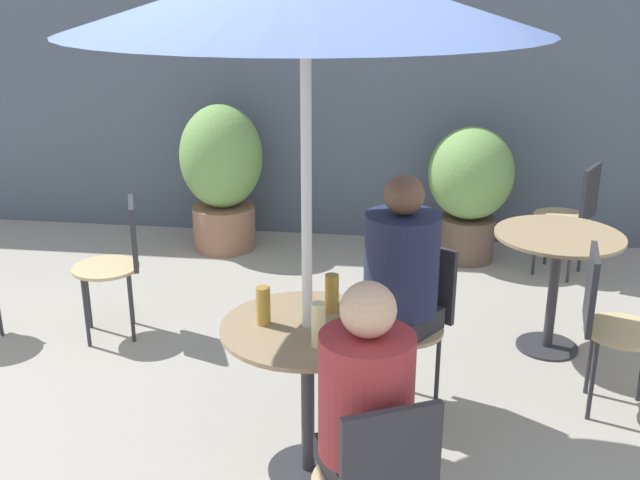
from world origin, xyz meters
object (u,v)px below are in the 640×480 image
Objects in this scene: cafe_table_near at (308,359)px; bistro_chair_2 at (120,255)px; bistro_chair_5 at (607,316)px; beer_glass_0 at (332,293)px; seated_person_1 at (399,279)px; seated_person_0 at (364,410)px; cafe_table_far at (557,260)px; bistro_chair_4 at (575,209)px; beer_glass_2 at (318,325)px; potted_plant_1 at (470,185)px; beer_glass_1 at (263,306)px; bistro_chair_1 at (414,310)px; potted_plant_0 at (222,171)px.

bistro_chair_2 reaches higher than cafe_table_near.
beer_glass_0 is (-1.34, -0.57, 0.29)m from bistro_chair_5.
beer_glass_0 is at bearing -92.82° from seated_person_1.
seated_person_0 is at bearing -74.80° from beer_glass_0.
bistro_chair_2 is at bearing 143.67° from beer_glass_0.
seated_person_0 is at bearing 148.46° from bistro_chair_5.
seated_person_0 is at bearing -59.99° from seated_person_1.
bistro_chair_4 is at bearing 75.12° from cafe_table_far.
seated_person_0 reaches higher than bistro_chair_4.
bistro_chair_5 is 1.49m from beer_glass_0.
beer_glass_2 is (-0.22, 0.42, 0.11)m from seated_person_0.
bistro_chair_2 is at bearing -176.56° from cafe_table_far.
potted_plant_1 is at bearing 74.37° from beer_glass_0.
seated_person_0 is 6.43× the size of beer_glass_2.
seated_person_0 is at bearing -116.13° from cafe_table_far.
bistro_chair_4 is at bearing 93.17° from seated_person_1.
cafe_table_far is 1.72m from beer_glass_0.
bistro_chair_5 is 1.80m from beer_glass_1.
bistro_chair_2 is at bearing -74.02° from seated_person_0.
bistro_chair_2 is at bearing 88.60° from bistro_chair_5.
beer_glass_1 reaches higher than bistro_chair_1.
cafe_table_near is at bearing -90.00° from seated_person_0.
bistro_chair_2 is 2.48m from seated_person_0.
cafe_table_far is 2.22m from seated_person_0.
bistro_chair_1 is at bearing 102.52° from bistro_chair_5.
bistro_chair_5 is (1.43, 0.74, -0.05)m from cafe_table_near.
bistro_chair_1 is at bearing -100.04° from potted_plant_1.
bistro_chair_2 is at bearing -167.54° from seated_person_1.
bistro_chair_1 is at bearing -123.23° from seated_person_0.
cafe_table_near is 0.87× the size of bistro_chair_2.
bistro_chair_5 reaches higher than cafe_table_far.
bistro_chair_2 is 0.72× the size of potted_plant_0.
cafe_table_near is 0.32m from beer_glass_2.
beer_glass_0 reaches higher than cafe_table_far.
bistro_chair_4 is 0.72× the size of potted_plant_0.
seated_person_1 is at bearing 67.69° from beer_glass_2.
potted_plant_1 reaches higher than cafe_table_near.
potted_plant_0 is at bearing 157.11° from seated_person_1.
potted_plant_1 is (-0.75, 0.26, 0.09)m from bistro_chair_4.
bistro_chair_2 is 3.26m from bistro_chair_4.
seated_person_1 is 2.37m from potted_plant_1.
beer_glass_1 reaches higher than cafe_table_near.
beer_glass_0 is 0.34m from beer_glass_2.
potted_plant_0 reaches higher than cafe_table_far.
bistro_chair_5 is at bearing 27.45° from cafe_table_near.
bistro_chair_4 is at bearing 93.38° from bistro_chair_1.
beer_glass_2 is (-1.52, -2.79, 0.30)m from bistro_chair_4.
cafe_table_near is at bearing -4.08° from bistro_chair_4.
potted_plant_0 reaches higher than beer_glass_2.
beer_glass_0 is at bearing 32.57° from beer_glass_1.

